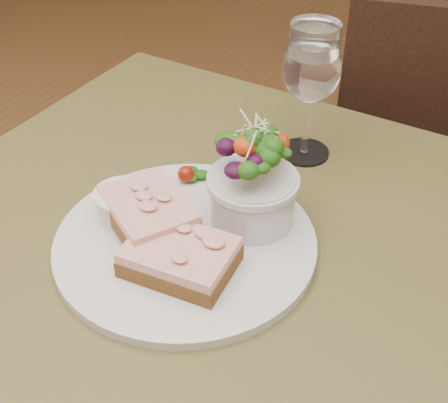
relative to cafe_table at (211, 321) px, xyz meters
The scene contains 9 objects.
cafe_table is the anchor object (origin of this frame).
chair_far 0.79m from the cafe_table, 80.18° to the left, with size 0.52×0.52×0.90m.
dinner_plate 0.11m from the cafe_table, 169.88° to the left, with size 0.30×0.30×0.01m, color silver.
sandwich_front 0.13m from the cafe_table, 114.82° to the right, with size 0.12×0.10×0.03m.
sandwich_back 0.16m from the cafe_table, behind, with size 0.14×0.13×0.03m.
ramekin 0.18m from the cafe_table, behind, with size 0.06×0.06×0.04m.
salad_bowl 0.19m from the cafe_table, 82.17° to the left, with size 0.10×0.10×0.13m.
garnish 0.18m from the cafe_table, 129.54° to the left, with size 0.05×0.04×0.02m.
wine_glass 0.34m from the cafe_table, 90.42° to the left, with size 0.08×0.08×0.18m.
Camera 1 is at (0.27, -0.43, 1.24)m, focal length 50.00 mm.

